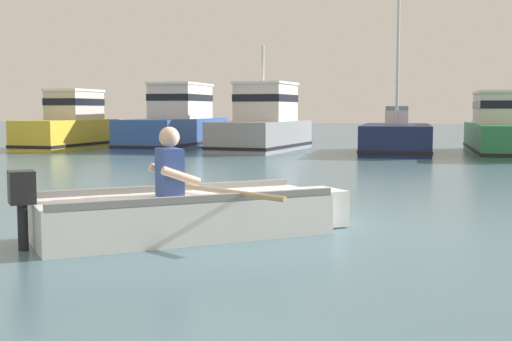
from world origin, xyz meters
name	(u,v)px	position (x,y,z in m)	size (l,w,h in m)	color
ground_plane	(253,227)	(0.00, 0.00, 0.00)	(120.00, 120.00, 0.00)	slate
rowboat_with_person	(190,213)	(-0.52, -0.71, 0.25)	(3.21, 2.89, 1.19)	white
moored_boat_yellow	(70,126)	(-10.32, 13.81, 0.78)	(1.75, 4.84, 2.09)	gold
moored_boat_blue	(177,124)	(-6.94, 15.42, 0.86)	(2.03, 6.44, 2.33)	#2D519E
moored_boat_grey	(263,125)	(-3.52, 14.59, 0.85)	(2.68, 5.02, 3.50)	gray
moored_boat_navy	(396,139)	(0.92, 14.11, 0.44)	(2.27, 5.01, 4.82)	#19234C
moored_boat_green	(498,130)	(3.99, 14.50, 0.73)	(1.81, 6.37, 1.95)	#287042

